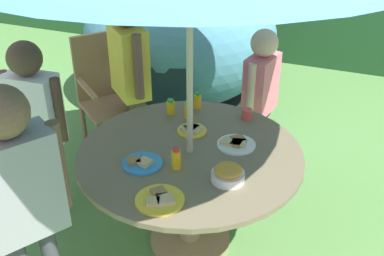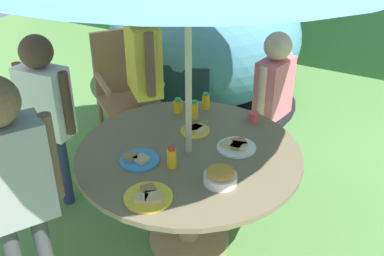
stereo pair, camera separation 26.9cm
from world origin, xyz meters
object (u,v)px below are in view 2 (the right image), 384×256
(wooden_chair, at_px, (126,86))
(juice_bottle_far_left, at_px, (194,110))
(child_in_pink_shirt, at_px, (274,88))
(juice_bottle_center_back, at_px, (172,158))
(dome_tent, at_px, (204,36))
(plate_center_front, at_px, (236,146))
(child_in_grey_shirt, at_px, (10,174))
(cup_near, at_px, (253,117))
(plate_mid_right, at_px, (149,196))
(garden_table, at_px, (189,171))
(plate_near_left, at_px, (195,130))
(snack_bowl, at_px, (220,176))
(child_in_yellow_shirt, at_px, (143,59))
(juice_bottle_far_right, at_px, (178,106))
(plate_front_edge, at_px, (139,159))
(child_in_white_shirt, at_px, (45,102))
(juice_bottle_near_right, at_px, (206,101))

(wooden_chair, xyz_separation_m, juice_bottle_far_left, (0.88, -0.45, 0.21))
(child_in_pink_shirt, xyz_separation_m, juice_bottle_center_back, (-0.19, -1.13, 0.01))
(dome_tent, bearing_deg, juice_bottle_far_left, -77.02)
(juice_bottle_center_back, bearing_deg, plate_center_front, 55.58)
(wooden_chair, relative_size, child_in_grey_shirt, 0.71)
(juice_bottle_far_left, xyz_separation_m, cup_near, (0.36, 0.14, -0.03))
(child_in_pink_shirt, xyz_separation_m, plate_center_front, (0.05, -0.79, -0.04))
(child_in_grey_shirt, xyz_separation_m, juice_bottle_far_left, (0.34, 1.21, -0.13))
(child_in_pink_shirt, bearing_deg, plate_mid_right, 4.67)
(garden_table, relative_size, plate_center_front, 5.70)
(dome_tent, relative_size, plate_near_left, 12.21)
(plate_center_front, height_order, juice_bottle_center_back, juice_bottle_center_back)
(garden_table, bearing_deg, plate_mid_right, -86.42)
(plate_mid_right, height_order, plate_near_left, same)
(dome_tent, relative_size, snack_bowl, 12.64)
(child_in_yellow_shirt, relative_size, juice_bottle_far_right, 13.34)
(wooden_chair, distance_m, juice_bottle_far_left, 1.01)
(wooden_chair, bearing_deg, juice_bottle_far_left, -78.79)
(plate_front_edge, xyz_separation_m, juice_bottle_far_right, (-0.09, 0.61, 0.04))
(child_in_white_shirt, xyz_separation_m, juice_bottle_near_right, (0.87, 0.60, -0.06))
(garden_table, relative_size, juice_bottle_far_left, 10.55)
(garden_table, xyz_separation_m, juice_bottle_center_back, (-0.01, -0.18, 0.20))
(snack_bowl, bearing_deg, wooden_chair, 142.77)
(garden_table, bearing_deg, dome_tent, 114.52)
(child_in_grey_shirt, height_order, juice_bottle_far_left, child_in_grey_shirt)
(child_in_white_shirt, bearing_deg, snack_bowl, -8.98)
(plate_center_front, xyz_separation_m, juice_bottle_near_right, (-0.39, 0.37, 0.04))
(garden_table, relative_size, juice_bottle_near_right, 11.30)
(child_in_yellow_shirt, distance_m, plate_mid_right, 1.41)
(plate_front_edge, bearing_deg, child_in_pink_shirt, 72.03)
(plate_near_left, bearing_deg, child_in_pink_shirt, 70.94)
(plate_near_left, bearing_deg, cup_near, 47.20)
(juice_bottle_far_left, bearing_deg, juice_bottle_near_right, 87.52)
(wooden_chair, relative_size, plate_mid_right, 3.95)
(garden_table, bearing_deg, child_in_pink_shirt, 79.37)
(snack_bowl, xyz_separation_m, juice_bottle_center_back, (-0.30, 0.01, 0.02))
(child_in_white_shirt, distance_m, juice_bottle_far_left, 0.97)
(wooden_chair, bearing_deg, child_in_grey_shirt, -123.44)
(plate_mid_right, distance_m, plate_center_front, 0.67)
(child_in_grey_shirt, bearing_deg, juice_bottle_far_left, 15.45)
(child_in_yellow_shirt, distance_m, child_in_white_shirt, 0.81)
(child_in_pink_shirt, xyz_separation_m, juice_bottle_near_right, (-0.34, -0.42, 0.00))
(child_in_pink_shirt, height_order, juice_bottle_center_back, child_in_pink_shirt)
(snack_bowl, xyz_separation_m, juice_bottle_far_left, (-0.45, 0.56, 0.02))
(snack_bowl, height_order, plate_mid_right, snack_bowl)
(dome_tent, height_order, child_in_grey_shirt, child_in_grey_shirt)
(juice_bottle_near_right, bearing_deg, child_in_white_shirt, -145.23)
(child_in_yellow_shirt, distance_m, plate_front_edge, 1.08)
(dome_tent, xyz_separation_m, plate_near_left, (0.79, -1.68, 0.03))
(dome_tent, distance_m, cup_near, 1.75)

